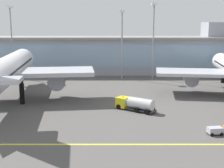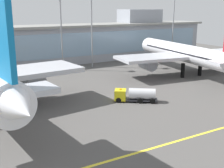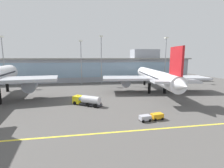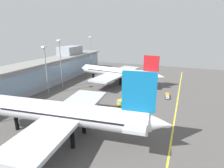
{
  "view_description": "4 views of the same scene",
  "coord_description": "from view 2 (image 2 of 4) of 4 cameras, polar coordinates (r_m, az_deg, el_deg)",
  "views": [
    {
      "loc": [
        -4.68,
        -67.33,
        18.6
      ],
      "look_at": [
        -4.91,
        0.72,
        5.06
      ],
      "focal_mm": 49.75,
      "sensor_mm": 36.0,
      "label": 1
    },
    {
      "loc": [
        -33.22,
        -51.72,
        19.33
      ],
      "look_at": [
        -3.17,
        0.83,
        3.4
      ],
      "focal_mm": 46.59,
      "sensor_mm": 36.0,
      "label": 2
    },
    {
      "loc": [
        -0.53,
        -50.74,
        14.01
      ],
      "look_at": [
        8.56,
        1.22,
        5.41
      ],
      "focal_mm": 26.5,
      "sensor_mm": 36.0,
      "label": 3
    },
    {
      "loc": [
        -67.16,
        -23.21,
        29.54
      ],
      "look_at": [
        5.57,
        5.92,
        6.2
      ],
      "focal_mm": 29.47,
      "sensor_mm": 36.0,
      "label": 4
    }
  ],
  "objects": [
    {
      "name": "airliner_near_right",
      "position": [
        88.72,
        14.3,
        5.77
      ],
      "size": [
        42.88,
        52.33,
        16.97
      ],
      "rotation": [
        0.0,
        0.0,
        1.45
      ],
      "color": "black",
      "rests_on": "ground"
    },
    {
      "name": "fuel_tanker_truck",
      "position": [
        61.72,
        4.39,
        -2.08
      ],
      "size": [
        8.77,
        7.24,
        2.9
      ],
      "rotation": [
        0.0,
        0.0,
        2.52
      ],
      "color": "black",
      "rests_on": "ground"
    },
    {
      "name": "ground_plane",
      "position": [
        64.44,
        2.81,
        -2.73
      ],
      "size": [
        180.0,
        180.0,
        0.0
      ],
      "primitive_type": "plane",
      "color": "#514F4C"
    },
    {
      "name": "taxiway_centreline_stripe",
      "position": [
        48.58,
        17.09,
        -9.39
      ],
      "size": [
        144.0,
        0.5,
        0.01
      ],
      "primitive_type": "cube",
      "color": "yellow",
      "rests_on": "ground"
    },
    {
      "name": "apron_light_mast_west",
      "position": [
        93.26,
        -9.98,
        11.75
      ],
      "size": [
        1.8,
        1.8,
        22.45
      ],
      "color": "gray",
      "rests_on": "ground"
    },
    {
      "name": "apron_light_mast_east",
      "position": [
        119.49,
        12.01,
        12.95
      ],
      "size": [
        1.8,
        1.8,
        25.04
      ],
      "color": "gray",
      "rests_on": "ground"
    },
    {
      "name": "terminal_building",
      "position": [
        105.55,
        -10.37,
        7.92
      ],
      "size": [
        128.3,
        14.0,
        18.69
      ],
      "color": "#9399A3",
      "rests_on": "ground"
    },
    {
      "name": "apron_light_mast_centre",
      "position": [
        96.69,
        -4.03,
        12.8
      ],
      "size": [
        1.8,
        1.8,
        24.79
      ],
      "color": "gray",
      "rests_on": "ground"
    }
  ]
}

